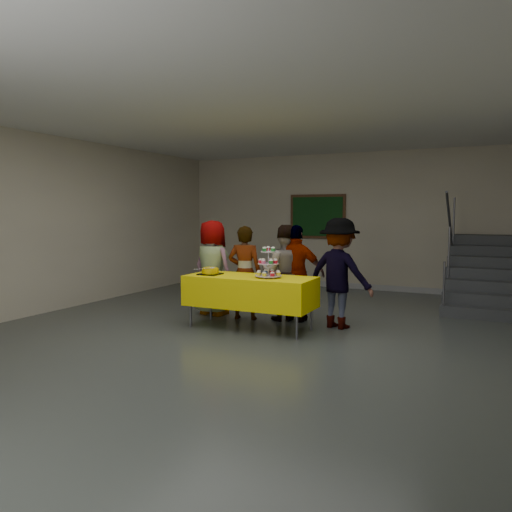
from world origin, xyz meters
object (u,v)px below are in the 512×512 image
at_px(schoolchild_d, 297,273).
at_px(schoolchild_a, 212,268).
at_px(schoolchild_b, 245,273).
at_px(staircase, 486,278).
at_px(bear_cake, 210,271).
at_px(bake_table, 250,291).
at_px(noticeboard, 317,217).
at_px(schoolchild_e, 339,273).
at_px(cupcake_stand, 268,266).
at_px(schoolchild_c, 284,273).

bearing_deg(schoolchild_d, schoolchild_a, -0.40).
xyz_separation_m(schoolchild_b, schoolchild_d, (0.80, 0.21, 0.01)).
distance_m(schoolchild_b, staircase, 4.58).
bearing_deg(staircase, schoolchild_a, -144.35).
xyz_separation_m(bear_cake, schoolchild_d, (1.06, 0.83, -0.08)).
xyz_separation_m(bake_table, schoolchild_b, (-0.36, 0.55, 0.19)).
xyz_separation_m(bake_table, staircase, (3.07, 3.56, -0.07)).
height_order(bear_cake, noticeboard, noticeboard).
bearing_deg(staircase, noticeboard, 166.68).
distance_m(schoolchild_a, schoolchild_e, 2.16).
relative_size(bake_table, cupcake_stand, 4.22).
relative_size(bear_cake, schoolchild_e, 0.22).
height_order(schoolchild_a, staircase, staircase).
bearing_deg(schoolchild_b, schoolchild_d, -177.52).
relative_size(bear_cake, schoolchild_a, 0.23).
bearing_deg(schoolchild_a, staircase, -132.08).
bearing_deg(noticeboard, bake_table, -84.02).
bearing_deg(cupcake_stand, schoolchild_e, 37.19).
distance_m(schoolchild_b, schoolchild_d, 0.82).
xyz_separation_m(cupcake_stand, schoolchild_d, (0.13, 0.78, -0.19)).
xyz_separation_m(bear_cake, schoolchild_c, (0.85, 0.82, -0.08)).
relative_size(schoolchild_a, schoolchild_b, 1.05).
bearing_deg(schoolchild_e, bake_table, 41.69).
bearing_deg(schoolchild_b, schoolchild_a, -20.10).
height_order(schoolchild_e, noticeboard, noticeboard).
bearing_deg(noticeboard, schoolchild_a, -98.29).
relative_size(bear_cake, noticeboard, 0.28).
bearing_deg(schoolchild_a, schoolchild_b, -175.82).
xyz_separation_m(schoolchild_c, staircase, (2.84, 2.81, -0.26)).
relative_size(cupcake_stand, schoolchild_e, 0.28).
bearing_deg(schoolchild_c, schoolchild_a, -11.22).
xyz_separation_m(bear_cake, schoolchild_b, (0.26, 0.62, -0.08)).
relative_size(schoolchild_b, schoolchild_d, 0.99).
relative_size(cupcake_stand, schoolchild_b, 0.30).
relative_size(bake_table, schoolchild_d, 1.25).
distance_m(bear_cake, schoolchild_a, 0.81).
xyz_separation_m(schoolchild_e, staircase, (1.92, 2.94, -0.32)).
xyz_separation_m(bear_cake, noticeboard, (0.17, 4.47, 0.77)).
relative_size(cupcake_stand, staircase, 0.19).
xyz_separation_m(cupcake_stand, noticeboard, (-0.76, 4.42, 0.66)).
bearing_deg(bake_table, schoolchild_e, 28.31).
distance_m(cupcake_stand, noticeboard, 4.54).
bearing_deg(schoolchild_b, staircase, -150.70).
relative_size(schoolchild_a, noticeboard, 1.21).
relative_size(bake_table, staircase, 0.78).
distance_m(cupcake_stand, schoolchild_b, 0.90).
bearing_deg(noticeboard, schoolchild_e, -66.89).
relative_size(cupcake_stand, bear_cake, 1.24).
xyz_separation_m(schoolchild_a, schoolchild_b, (0.65, -0.09, -0.04)).
height_order(schoolchild_b, schoolchild_d, schoolchild_d).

